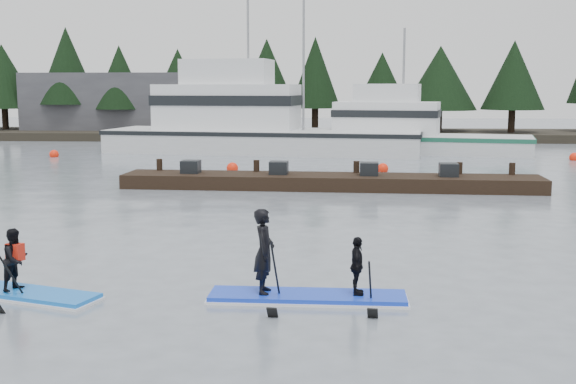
# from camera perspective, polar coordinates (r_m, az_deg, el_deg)

# --- Properties ---
(ground) EXTENTS (160.00, 160.00, 0.00)m
(ground) POSITION_cam_1_polar(r_m,az_deg,el_deg) (13.75, -1.61, -8.15)
(ground) COLOR slate
(ground) RESTS_ON ground
(far_shore) EXTENTS (70.00, 8.00, 0.60)m
(far_shore) POSITION_cam_1_polar(r_m,az_deg,el_deg) (55.27, 2.39, 4.54)
(far_shore) COLOR #2D281E
(far_shore) RESTS_ON ground
(treeline) EXTENTS (60.00, 4.00, 8.00)m
(treeline) POSITION_cam_1_polar(r_m,az_deg,el_deg) (55.29, 2.39, 4.23)
(treeline) COLOR black
(treeline) RESTS_ON ground
(waterfront_building) EXTENTS (18.00, 6.00, 5.00)m
(waterfront_building) POSITION_cam_1_polar(r_m,az_deg,el_deg) (59.15, -11.34, 6.77)
(waterfront_building) COLOR #4C4C51
(waterfront_building) RESTS_ON ground
(fishing_boat_large) EXTENTS (19.19, 7.71, 10.41)m
(fishing_boat_large) POSITION_cam_1_polar(r_m,az_deg,el_deg) (43.74, -2.67, 4.21)
(fishing_boat_large) COLOR silver
(fishing_boat_large) RESTS_ON ground
(fishing_boat_medium) EXTENTS (14.17, 6.68, 8.24)m
(fishing_boat_medium) POSITION_cam_1_polar(r_m,az_deg,el_deg) (44.07, 9.37, 3.85)
(fishing_boat_medium) COLOR silver
(fishing_boat_medium) RESTS_ON ground
(floating_dock) EXTENTS (16.20, 2.87, 0.54)m
(floating_dock) POSITION_cam_1_polar(r_m,az_deg,el_deg) (27.96, 3.34, 0.82)
(floating_dock) COLOR black
(floating_dock) RESTS_ON ground
(buoy_b) EXTENTS (0.54, 0.54, 0.54)m
(buoy_b) POSITION_cam_1_polar(r_m,az_deg,el_deg) (33.77, -4.41, 1.64)
(buoy_b) COLOR #FF270C
(buoy_b) RESTS_ON ground
(buoy_d) EXTENTS (0.51, 0.51, 0.51)m
(buoy_d) POSITION_cam_1_polar(r_m,az_deg,el_deg) (33.85, 7.50, 1.60)
(buoy_d) COLOR #FF270C
(buoy_d) RESTS_ON ground
(buoy_a) EXTENTS (0.52, 0.52, 0.52)m
(buoy_a) POSITION_cam_1_polar(r_m,az_deg,el_deg) (42.73, -17.99, 2.65)
(buoy_a) COLOR #FF270C
(buoy_a) RESTS_ON ground
(buoy_c) EXTENTS (0.53, 0.53, 0.53)m
(buoy_c) POSITION_cam_1_polar(r_m,az_deg,el_deg) (41.79, 21.67, 2.35)
(buoy_c) COLOR #FF270C
(buoy_c) RESTS_ON ground
(paddleboard_solo) EXTENTS (3.37, 1.77, 1.78)m
(paddleboard_solo) POSITION_cam_1_polar(r_m,az_deg,el_deg) (14.52, -20.66, -6.24)
(paddleboard_solo) COLOR blue
(paddleboard_solo) RESTS_ON ground
(paddleboard_duo) EXTENTS (3.62, 1.13, 2.22)m
(paddleboard_duo) POSITION_cam_1_polar(r_m,az_deg,el_deg) (13.31, 1.04, -6.48)
(paddleboard_duo) COLOR blue
(paddleboard_duo) RESTS_ON ground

